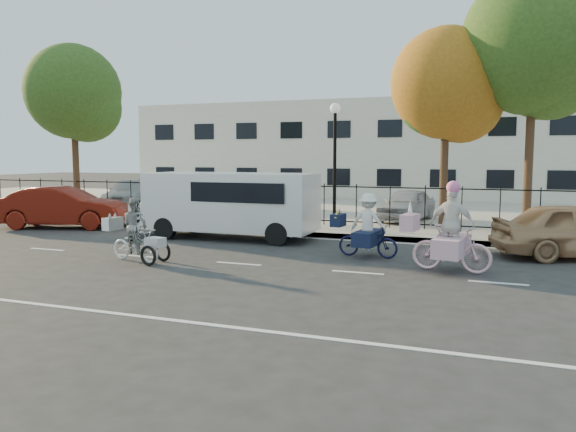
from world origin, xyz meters
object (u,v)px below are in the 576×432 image
at_px(lamppost, 335,143).
at_px(pedestrian, 229,204).
at_px(lot_car_a, 130,193).
at_px(lot_car_c, 267,196).
at_px(white_van, 228,202).
at_px(lot_car_b, 226,197).
at_px(bull_bike, 367,232).
at_px(lot_car_d, 407,205).
at_px(zebra_trike, 136,237).
at_px(unicorn_bike, 450,238).
at_px(red_sedan, 63,207).

distance_m(lamppost, pedestrian, 4.31).
bearing_deg(lot_car_a, lot_car_c, -19.59).
distance_m(white_van, lot_car_b, 7.06).
height_order(bull_bike, lot_car_d, bull_bike).
relative_size(lamppost, lot_car_b, 0.87).
bearing_deg(lot_car_c, lot_car_a, -161.69).
relative_size(lot_car_a, lot_car_b, 0.91).
relative_size(lot_car_c, lot_car_d, 1.15).
xyz_separation_m(zebra_trike, lot_car_a, (-8.56, 11.44, 0.19)).
xyz_separation_m(zebra_trike, white_van, (0.40, 4.38, 0.54)).
distance_m(lamppost, lot_car_a, 12.54).
xyz_separation_m(lamppost, pedestrian, (-3.48, -1.31, -2.17)).
xyz_separation_m(lot_car_b, lot_car_d, (8.04, -0.52, -0.07)).
xyz_separation_m(unicorn_bike, lot_car_c, (-8.85, 10.25, 0.07)).
bearing_deg(white_van, red_sedan, 177.05).
bearing_deg(bull_bike, lot_car_d, 6.70).
bearing_deg(white_van, lot_car_b, 115.98).
height_order(zebra_trike, bull_bike, bull_bike).
distance_m(lot_car_a, lot_car_c, 7.24).
bearing_deg(zebra_trike, lot_car_b, 25.45).
height_order(lamppost, white_van, lamppost).
distance_m(zebra_trike, lot_car_b, 11.02).
distance_m(bull_bike, lot_car_a, 16.45).
height_order(zebra_trike, lot_car_c, zebra_trike).
distance_m(pedestrian, lot_car_b, 5.19).
bearing_deg(unicorn_bike, red_sedan, 85.54).
height_order(bull_bike, lot_car_a, bull_bike).
bearing_deg(lot_car_d, lamppost, -117.90).
bearing_deg(lot_car_a, white_van, -59.71).
height_order(unicorn_bike, lot_car_d, unicorn_bike).
relative_size(unicorn_bike, lot_car_c, 0.50).
bearing_deg(lot_car_d, white_van, -120.15).
bearing_deg(lot_car_a, lamppost, -40.69).
bearing_deg(lot_car_d, bull_bike, -79.27).
xyz_separation_m(zebra_trike, pedestrian, (-0.40, 6.07, 0.32)).
xyz_separation_m(zebra_trike, lot_car_c, (-1.33, 11.68, 0.21)).
height_order(white_van, pedestrian, white_van).
distance_m(unicorn_bike, lot_car_c, 13.54).
bearing_deg(zebra_trike, lot_car_d, -16.64).
bearing_deg(red_sedan, pedestrian, -94.00).
bearing_deg(lot_car_b, bull_bike, -45.39).
xyz_separation_m(red_sedan, lot_car_d, (11.68, 5.55, 0.01)).
bearing_deg(unicorn_bike, lot_car_a, 66.32).
relative_size(lot_car_a, lot_car_c, 1.09).
bearing_deg(pedestrian, lot_car_d, -160.69).
distance_m(zebra_trike, white_van, 4.43).
bearing_deg(zebra_trike, white_van, 5.39).
height_order(zebra_trike, unicorn_bike, unicorn_bike).
height_order(red_sedan, pedestrian, pedestrian).
height_order(lamppost, pedestrian, lamppost).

